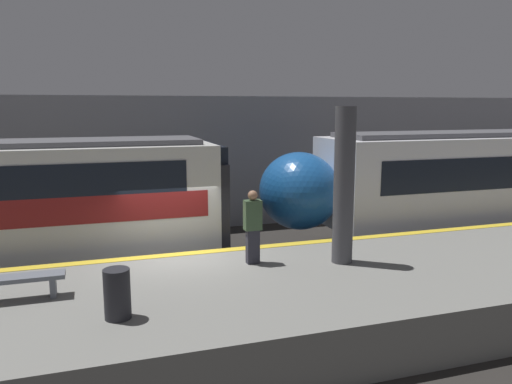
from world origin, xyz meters
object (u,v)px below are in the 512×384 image
person_waiting (253,225)px  trash_bin (117,294)px  platform_bench (22,282)px  support_pillar_near (344,186)px

person_waiting → trash_bin: bearing=-144.9°
platform_bench → person_waiting: bearing=9.1°
support_pillar_near → platform_bench: support_pillar_near is taller
support_pillar_near → person_waiting: 2.20m
trash_bin → platform_bench: bearing=139.5°
support_pillar_near → trash_bin: bearing=-162.4°
support_pillar_near → trash_bin: support_pillar_near is taller
platform_bench → trash_bin: bearing=-40.5°
support_pillar_near → platform_bench: size_ratio=2.33×
person_waiting → platform_bench: bearing=-170.9°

